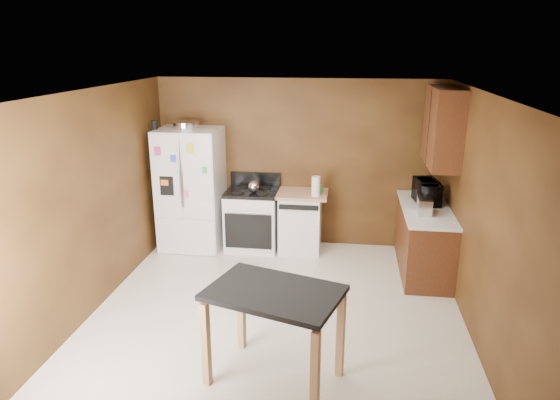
% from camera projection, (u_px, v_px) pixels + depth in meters
% --- Properties ---
extents(floor, '(4.50, 4.50, 0.00)m').
position_uv_depth(floor, '(276.00, 314.00, 5.71)').
color(floor, white).
rests_on(floor, ground).
extents(ceiling, '(4.50, 4.50, 0.00)m').
position_uv_depth(ceiling, '(276.00, 92.00, 4.96)').
color(ceiling, white).
rests_on(ceiling, ground).
extents(wall_back, '(4.20, 0.00, 4.20)m').
position_uv_depth(wall_back, '(298.00, 164.00, 7.46)').
color(wall_back, brown).
rests_on(wall_back, ground).
extents(wall_front, '(4.20, 0.00, 4.20)m').
position_uv_depth(wall_front, '(226.00, 322.00, 3.21)').
color(wall_front, brown).
rests_on(wall_front, ground).
extents(wall_left, '(0.00, 4.50, 4.50)m').
position_uv_depth(wall_left, '(92.00, 203.00, 5.61)').
color(wall_left, brown).
rests_on(wall_left, ground).
extents(wall_right, '(0.00, 4.50, 4.50)m').
position_uv_depth(wall_right, '(480.00, 220.00, 5.06)').
color(wall_right, brown).
rests_on(wall_right, ground).
extents(roasting_pan, '(0.38, 0.38, 0.09)m').
position_uv_depth(roasting_pan, '(186.00, 125.00, 7.18)').
color(roasting_pan, silver).
rests_on(roasting_pan, refrigerator).
extents(pen_cup, '(0.09, 0.09, 0.13)m').
position_uv_depth(pen_cup, '(155.00, 125.00, 7.08)').
color(pen_cup, black).
rests_on(pen_cup, refrigerator).
extents(kettle, '(0.17, 0.17, 0.17)m').
position_uv_depth(kettle, '(254.00, 187.00, 7.22)').
color(kettle, silver).
rests_on(kettle, gas_range).
extents(paper_towel, '(0.12, 0.12, 0.28)m').
position_uv_depth(paper_towel, '(316.00, 186.00, 7.07)').
color(paper_towel, white).
rests_on(paper_towel, dishwasher).
extents(green_canister, '(0.13, 0.13, 0.11)m').
position_uv_depth(green_canister, '(320.00, 188.00, 7.29)').
color(green_canister, green).
rests_on(green_canister, dishwasher).
extents(toaster, '(0.18, 0.28, 0.20)m').
position_uv_depth(toaster, '(425.00, 206.00, 6.30)').
color(toaster, silver).
rests_on(toaster, right_cabinets).
extents(microwave, '(0.42, 0.56, 0.28)m').
position_uv_depth(microwave, '(427.00, 193.00, 6.74)').
color(microwave, black).
rests_on(microwave, right_cabinets).
extents(refrigerator, '(0.90, 0.80, 1.80)m').
position_uv_depth(refrigerator, '(191.00, 189.00, 7.41)').
color(refrigerator, white).
rests_on(refrigerator, ground).
extents(gas_range, '(0.76, 0.68, 1.10)m').
position_uv_depth(gas_range, '(253.00, 218.00, 7.48)').
color(gas_range, white).
rests_on(gas_range, ground).
extents(dishwasher, '(0.78, 0.63, 0.89)m').
position_uv_depth(dishwasher, '(300.00, 221.00, 7.41)').
color(dishwasher, white).
rests_on(dishwasher, ground).
extents(right_cabinets, '(0.63, 1.58, 2.45)m').
position_uv_depth(right_cabinets, '(429.00, 206.00, 6.60)').
color(right_cabinets, '#5E2D19').
rests_on(right_cabinets, ground).
extents(island, '(1.31, 1.07, 0.91)m').
position_uv_depth(island, '(274.00, 305.00, 4.39)').
color(island, black).
rests_on(island, ground).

